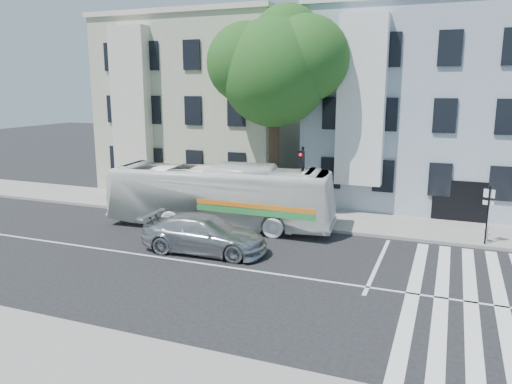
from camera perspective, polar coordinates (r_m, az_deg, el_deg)
The scene contains 12 objects.
ground at distance 19.90m, azimuth -6.35°, elevation -8.11°, with size 120.00×120.00×0.00m, color black.
sidewalk_far at distance 26.88m, azimuth 1.63°, elevation -2.53°, with size 80.00×4.00×0.15m, color gray.
sidewalk_near at distance 13.99m, azimuth -22.63°, elevation -17.82°, with size 80.00×4.00×0.15m, color gray.
building_left at distance 35.26m, azimuth -5.24°, elevation 9.81°, with size 12.00×10.00×11.00m, color #A9AB8F.
building_right at distance 31.55m, azimuth 18.42°, elevation 9.01°, with size 12.00×10.00×11.00m, color #98A3B5.
street_tree at distance 26.71m, azimuth 2.41°, elevation 14.17°, with size 7.30×5.90×11.10m.
bus at distance 24.46m, azimuth -4.14°, elevation -0.46°, with size 11.15×2.61×3.10m, color white.
sedan at distance 20.99m, azimuth -5.91°, elevation -4.80°, with size 5.32×2.16×1.54m, color #B4B7BC.
hedge at distance 27.33m, azimuth -7.16°, elevation -1.46°, with size 8.50×0.84×0.70m, color #2F6821, non-canonical shape.
traffic_signal at distance 23.72m, azimuth 5.25°, elevation 1.73°, with size 0.42×0.52×4.04m.
fire_hydrant at distance 24.02m, azimuth 24.72°, elevation -4.30°, with size 0.40×0.24×0.74m.
far_sign_pole at distance 23.42m, azimuth 25.00°, elevation -1.59°, with size 0.44×0.24×2.56m.
Camera 1 is at (8.86, -16.47, 6.82)m, focal length 35.00 mm.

